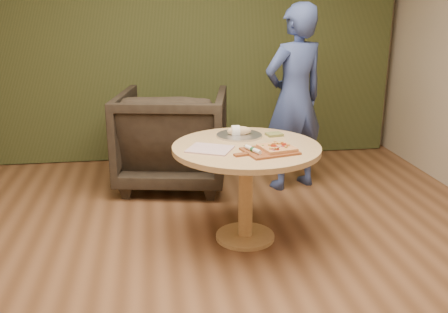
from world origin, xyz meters
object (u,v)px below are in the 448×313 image
(flatbread_pizza, at_px, (277,148))
(serving_tray, at_px, (239,135))
(bread_roll, at_px, (238,131))
(person_standing, at_px, (294,99))
(pizza_paddle, at_px, (268,151))
(pedestal_table, at_px, (246,164))
(cutlery_roll, at_px, (253,149))
(armchair, at_px, (173,133))

(flatbread_pizza, distance_m, serving_tray, 0.48)
(serving_tray, bearing_deg, bread_roll, -180.00)
(serving_tray, distance_m, person_standing, 1.04)
(pizza_paddle, xyz_separation_m, bread_roll, (-0.14, 0.45, 0.04))
(flatbread_pizza, height_order, serving_tray, flatbread_pizza)
(pizza_paddle, bearing_deg, pedestal_table, 108.16)
(flatbread_pizza, relative_size, cutlery_roll, 1.39)
(pizza_paddle, bearing_deg, person_standing, 52.48)
(serving_tray, bearing_deg, armchair, 114.68)
(pedestal_table, distance_m, armchair, 1.38)
(bread_roll, bearing_deg, serving_tray, 0.00)
(flatbread_pizza, height_order, armchair, armchair)
(armchair, bearing_deg, pizza_paddle, 122.82)
(serving_tray, xyz_separation_m, person_standing, (0.67, 0.79, 0.12))
(bread_roll, distance_m, person_standing, 1.04)
(cutlery_roll, bearing_deg, person_standing, 39.91)
(bread_roll, bearing_deg, cutlery_roll, -87.23)
(pizza_paddle, height_order, flatbread_pizza, flatbread_pizza)
(armchair, xyz_separation_m, person_standing, (1.14, -0.24, 0.35))
(pizza_paddle, distance_m, flatbread_pizza, 0.07)
(pedestal_table, xyz_separation_m, pizza_paddle, (0.12, -0.19, 0.15))
(person_standing, bearing_deg, serving_tray, 30.08)
(cutlery_roll, height_order, person_standing, person_standing)
(serving_tray, distance_m, bread_roll, 0.04)
(flatbread_pizza, distance_m, bread_roll, 0.49)
(bread_roll, bearing_deg, flatbread_pizza, -65.54)
(pedestal_table, xyz_separation_m, cutlery_roll, (0.01, -0.21, 0.17))
(armchair, bearing_deg, person_standing, 178.79)
(pedestal_table, distance_m, serving_tray, 0.30)
(cutlery_roll, xyz_separation_m, person_standing, (0.65, 1.26, 0.10))
(pedestal_table, bearing_deg, flatbread_pizza, -44.25)
(person_standing, bearing_deg, pizza_paddle, 46.73)
(pedestal_table, distance_m, person_standing, 1.27)
(pizza_paddle, distance_m, armchair, 1.62)
(flatbread_pizza, relative_size, bread_roll, 1.38)
(cutlery_roll, bearing_deg, serving_tray, 68.98)
(armchair, bearing_deg, pedestal_table, 121.16)
(pizza_paddle, bearing_deg, flatbread_pizza, -4.90)
(pedestal_table, height_order, pizza_paddle, pizza_paddle)
(serving_tray, distance_m, armchair, 1.16)
(pizza_paddle, height_order, person_standing, person_standing)
(cutlery_roll, height_order, armchair, armchair)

